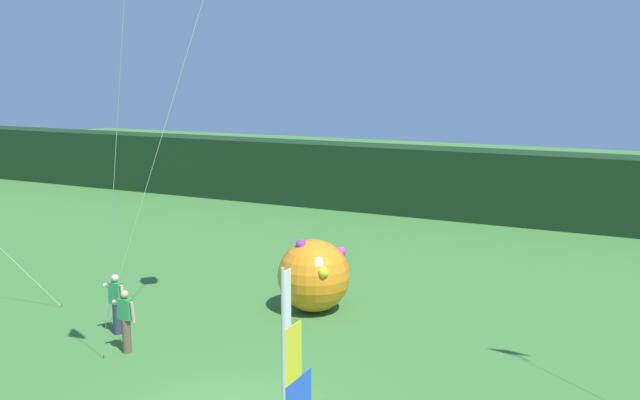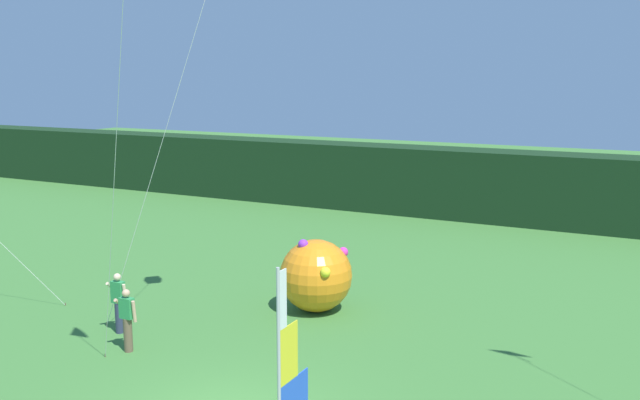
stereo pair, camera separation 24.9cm
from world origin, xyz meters
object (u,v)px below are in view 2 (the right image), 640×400
at_px(person_near_banner, 118,301).
at_px(inflatable_balloon, 316,275).
at_px(banner_flag, 288,375).
at_px(person_mid_field, 127,318).

xyz_separation_m(person_near_banner, inflatable_balloon, (3.88, 4.08, 0.19)).
distance_m(banner_flag, person_near_banner, 8.47).
relative_size(person_mid_field, inflatable_balloon, 0.74).
bearing_deg(banner_flag, person_mid_field, 155.28).
distance_m(person_near_banner, inflatable_balloon, 5.63).
bearing_deg(banner_flag, person_near_banner, 153.00).
bearing_deg(inflatable_balloon, person_mid_field, -118.95).
bearing_deg(person_mid_field, person_near_banner, 141.81).
relative_size(person_near_banner, person_mid_field, 1.02).
bearing_deg(banner_flag, inflatable_balloon, 114.67).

